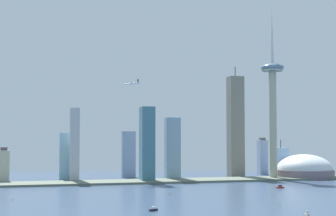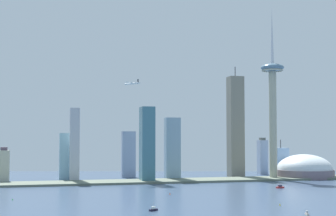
% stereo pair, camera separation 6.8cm
% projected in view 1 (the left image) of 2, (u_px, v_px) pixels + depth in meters
% --- Properties ---
extents(waterfront_pier, '(881.17, 59.07, 3.14)m').
position_uv_depth(waterfront_pier, '(131.00, 182.00, 755.89)').
color(waterfront_pier, '#606C5C').
rests_on(waterfront_pier, ground).
extents(observation_tower, '(37.72, 37.72, 281.00)m').
position_uv_depth(observation_tower, '(273.00, 94.00, 826.47)').
color(observation_tower, '#AEAD94').
rests_on(observation_tower, ground).
extents(stadium_dome, '(96.58, 96.58, 50.43)m').
position_uv_depth(stadium_dome, '(305.00, 170.00, 844.00)').
color(stadium_dome, slate).
rests_on(stadium_dome, ground).
extents(skyscraper_0, '(23.34, 25.58, 74.31)m').
position_uv_depth(skyscraper_0, '(67.00, 156.00, 806.97)').
color(skyscraper_0, '#94C0CD').
rests_on(skyscraper_0, ground).
extents(skyscraper_1, '(14.96, 15.82, 66.54)m').
position_uv_depth(skyscraper_1, '(262.00, 157.00, 920.58)').
color(skyscraper_1, '#9CADC6').
rests_on(skyscraper_1, ground).
extents(skyscraper_2, '(16.18, 13.42, 53.04)m').
position_uv_depth(skyscraper_2, '(4.00, 166.00, 758.20)').
color(skyscraper_2, '#B3B4A0').
rests_on(skyscraper_2, ground).
extents(skyscraper_4, '(19.94, 27.03, 113.94)m').
position_uv_depth(skyscraper_4, '(147.00, 144.00, 769.06)').
color(skyscraper_4, '#3E7081').
rests_on(skyscraper_4, ground).
extents(skyscraper_5, '(14.54, 19.98, 112.61)m').
position_uv_depth(skyscraper_5, '(74.00, 145.00, 777.64)').
color(skyscraper_5, '#B0B5BE').
rests_on(skyscraper_5, ground).
extents(skyscraper_7, '(23.68, 16.87, 98.99)m').
position_uv_depth(skyscraper_7, '(172.00, 149.00, 811.06)').
color(skyscraper_7, '#88A8BC').
rests_on(skyscraper_7, ground).
extents(skyscraper_8, '(24.45, 22.85, 188.87)m').
position_uv_depth(skyscraper_8, '(236.00, 126.00, 869.17)').
color(skyscraper_8, gray).
rests_on(skyscraper_8, ground).
extents(skyscraper_9, '(22.85, 12.54, 77.45)m').
position_uv_depth(skyscraper_9, '(128.00, 154.00, 858.60)').
color(skyscraper_9, '#8C99B6').
rests_on(skyscraper_9, ground).
extents(skyscraper_11, '(21.93, 22.79, 62.95)m').
position_uv_depth(skyscraper_11, '(281.00, 162.00, 892.55)').
color(skyscraper_11, '#7FA0C6').
rests_on(skyscraper_11, ground).
extents(boat_0, '(10.79, 4.50, 4.42)m').
position_uv_depth(boat_0, '(280.00, 187.00, 678.04)').
color(boat_0, '#AD2E2F').
rests_on(boat_0, ground).
extents(boat_1, '(9.32, 7.14, 7.75)m').
position_uv_depth(boat_1, '(153.00, 209.00, 472.94)').
color(boat_1, '#201E35').
rests_on(boat_1, ground).
extents(boat_2, '(3.31, 7.37, 3.70)m').
position_uv_depth(boat_2, '(307.00, 213.00, 449.58)').
color(boat_2, beige).
rests_on(boat_2, ground).
extents(channel_buoy_0, '(1.39, 1.39, 2.59)m').
position_uv_depth(channel_buoy_0, '(280.00, 204.00, 508.90)').
color(channel_buoy_0, yellow).
rests_on(channel_buoy_0, ground).
extents(channel_buoy_1, '(1.65, 1.65, 2.34)m').
position_uv_depth(channel_buoy_1, '(170.00, 193.00, 605.09)').
color(channel_buoy_1, '#E54C19').
rests_on(channel_buoy_1, ground).
extents(channel_buoy_2, '(1.49, 1.49, 1.51)m').
position_uv_depth(channel_buoy_2, '(12.00, 199.00, 551.58)').
color(channel_buoy_2, green).
rests_on(channel_buoy_2, ground).
extents(airplane, '(27.01, 26.43, 7.72)m').
position_uv_depth(airplane, '(132.00, 83.00, 798.55)').
color(airplane, silver).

